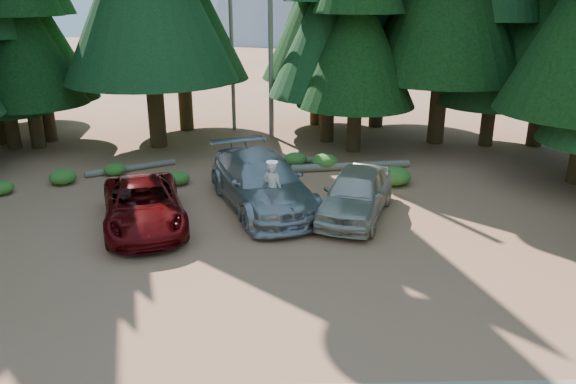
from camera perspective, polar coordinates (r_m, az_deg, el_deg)
name	(u,v)px	position (r m, az deg, el deg)	size (l,w,h in m)	color
ground	(240,269)	(15.28, -4.92, -7.76)	(160.00, 160.00, 0.00)	#A66946
forest_belt_north	(256,134)	(29.40, -3.24, 5.88)	(36.00, 7.00, 22.00)	black
snag_front	(270,14)	(28.04, -1.81, 17.63)	(0.24, 0.24, 12.00)	#6F6359
snag_back	(231,33)	(29.68, -5.78, 15.73)	(0.20, 0.20, 10.00)	#6F6359
red_pickup	(143,205)	(18.15, -14.47, -1.28)	(2.38, 5.17, 1.44)	#600809
silver_minivan_center	(262,182)	(19.13, -2.67, 1.02)	(2.52, 6.19, 1.80)	#A1A5A9
silver_minivan_right	(356,193)	(18.48, 6.94, -0.12)	(1.89, 4.70, 1.60)	#BBB6A6
frisbee_player	(272,188)	(17.77, -1.60, 0.39)	(0.76, 0.64, 1.76)	beige
log_left	(131,168)	(24.12, -15.65, 2.37)	(0.26, 0.26, 3.71)	#6F6359
log_mid	(295,160)	(24.28, 0.72, 3.24)	(0.27, 0.27, 3.23)	#6F6359
log_right	(351,166)	(23.52, 6.40, 2.63)	(0.32, 0.32, 5.03)	#6F6359
shrub_far_left	(63,177)	(23.32, -21.91, 1.45)	(1.02, 1.02, 0.56)	#377021
shrub_left	(115,169)	(23.74, -17.20, 2.21)	(0.87, 0.87, 0.48)	#377021
shrub_center_left	(178,178)	(21.98, -11.13, 1.38)	(0.91, 0.91, 0.50)	#377021
shrub_center_right	(295,159)	(23.97, 0.74, 3.36)	(0.98, 0.98, 0.54)	#377021
shrub_right	(394,176)	(21.91, 10.77, 1.61)	(1.25, 1.25, 0.69)	#377021
shrub_far_right	(324,161)	(23.56, 3.73, 3.12)	(1.12, 1.12, 0.61)	#377021
shrub_edge_west	(1,188)	(23.06, -27.16, 0.39)	(0.91, 0.91, 0.50)	#377021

